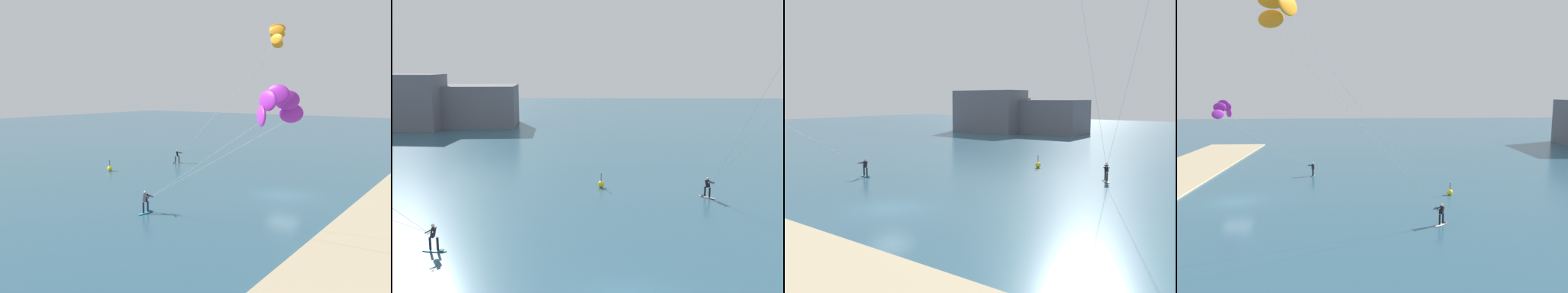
{
  "view_description": "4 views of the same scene",
  "coord_description": "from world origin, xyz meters",
  "views": [
    {
      "loc": [
        -32.17,
        -13.61,
        8.75
      ],
      "look_at": [
        -0.33,
        9.0,
        3.58
      ],
      "focal_mm": 37.65,
      "sensor_mm": 36.0,
      "label": 1
    },
    {
      "loc": [
        -1.38,
        -19.56,
        10.8
      ],
      "look_at": [
        -1.94,
        12.16,
        5.07
      ],
      "focal_mm": 43.73,
      "sensor_mm": 36.0,
      "label": 2
    },
    {
      "loc": [
        21.59,
        -18.1,
        7.16
      ],
      "look_at": [
        -2.76,
        12.98,
        2.73
      ],
      "focal_mm": 39.83,
      "sensor_mm": 36.0,
      "label": 3
    },
    {
      "loc": [
        35.08,
        10.28,
        9.9
      ],
      "look_at": [
        1.29,
        12.55,
        5.21
      ],
      "focal_mm": 35.11,
      "sensor_mm": 36.0,
      "label": 4
    }
  ],
  "objects": [
    {
      "name": "kitesurfer_mid_water",
      "position": [
        -11.48,
        -3.85,
        7.72
      ],
      "size": [
        4.52,
        11.53,
        9.19
      ],
      "color": "#23ADD1",
      "rests_on": "ground"
    },
    {
      "name": "kitesurfer_nearshore",
      "position": [
        11.9,
        6.85,
        14.63
      ],
      "size": [
        8.07,
        13.36,
        16.46
      ],
      "color": "white",
      "rests_on": "ground"
    },
    {
      "name": "marker_buoy",
      "position": [
        -0.94,
        20.34,
        0.3
      ],
      "size": [
        0.56,
        0.56,
        1.38
      ],
      "color": "yellow",
      "rests_on": "ground"
    },
    {
      "name": "ground_plane",
      "position": [
        0.0,
        0.0,
        0.0
      ],
      "size": [
        240.0,
        240.0,
        0.0
      ],
      "primitive_type": "plane",
      "color": "#2D566B"
    }
  ]
}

